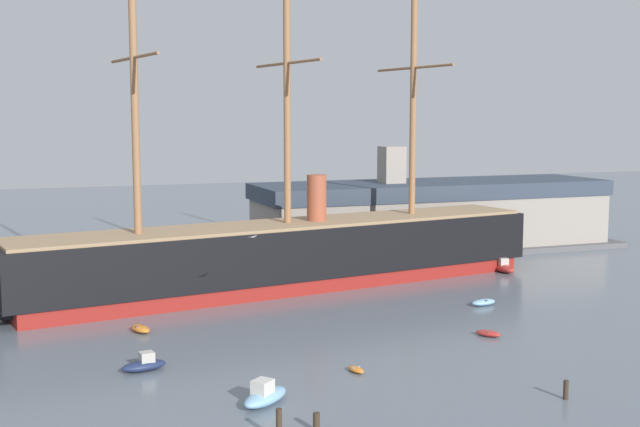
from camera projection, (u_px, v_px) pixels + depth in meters
tall_ship at (288, 254)px, 94.53m from camera, size 76.89×21.19×37.18m
motorboat_foreground_left at (265, 395)px, 56.54m from camera, size 4.55×4.12×1.83m
dinghy_near_centre at (356, 369)px, 63.71m from camera, size 1.17×1.97×0.43m
motorboat_mid_left at (144, 364)px, 64.01m from camera, size 3.78×2.11×1.50m
dinghy_mid_right at (488, 333)px, 74.05m from camera, size 2.23×2.50×0.56m
dinghy_alongside_bow at (140, 329)px, 75.48m from camera, size 2.08×3.06×0.66m
dinghy_alongside_stern at (483, 302)px, 86.14m from camera, size 3.08×1.66×0.69m
motorboat_far_right at (503, 267)px, 104.69m from camera, size 1.99×4.36×1.79m
motorboat_distant_centre at (258, 261)px, 109.93m from camera, size 2.62×3.07×1.21m
mooring_piling_nearest at (316, 422)px, 51.70m from camera, size 0.44×0.44×1.22m
mooring_piling_left_pair at (566, 390)px, 57.58m from camera, size 0.37×0.37×1.37m
mooring_piling_right_pair at (279, 425)px, 50.05m from camera, size 0.38×0.38×2.10m
dockside_warehouse_right at (432, 216)px, 121.49m from camera, size 57.71×17.44×15.56m
seagull_in_flight at (253, 237)px, 74.06m from camera, size 1.03×0.91×0.14m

